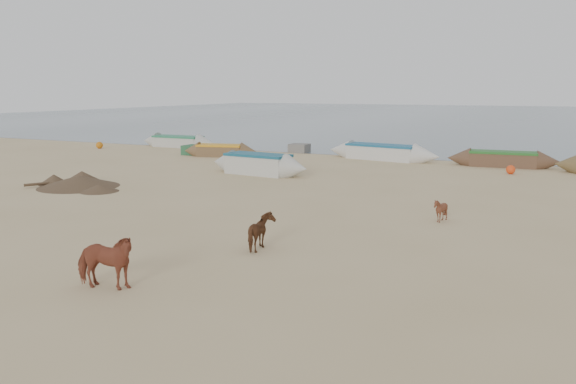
% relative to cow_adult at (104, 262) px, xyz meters
% --- Properties ---
extents(ground, '(140.00, 140.00, 0.00)m').
position_rel_cow_adult_xyz_m(ground, '(0.99, 2.88, -0.60)').
color(ground, tan).
rests_on(ground, ground).
extents(sea, '(160.00, 160.00, 0.00)m').
position_rel_cow_adult_xyz_m(sea, '(0.99, 84.88, -0.59)').
color(sea, slate).
rests_on(sea, ground).
extents(cow_adult, '(1.52, 0.95, 1.19)m').
position_rel_cow_adult_xyz_m(cow_adult, '(0.00, 0.00, 0.00)').
color(cow_adult, brown).
rests_on(cow_adult, ground).
extents(calf_front, '(0.91, 0.89, 0.76)m').
position_rel_cow_adult_xyz_m(calf_front, '(5.23, 9.11, -0.22)').
color(calf_front, brown).
rests_on(calf_front, ground).
extents(calf_right, '(1.17, 1.21, 0.94)m').
position_rel_cow_adult_xyz_m(calf_right, '(1.61, 3.98, -0.13)').
color(calf_right, brown).
rests_on(calf_right, ground).
extents(near_canoe, '(5.59, 1.91, 1.01)m').
position_rel_cow_adult_xyz_m(near_canoe, '(-4.68, 15.61, -0.09)').
color(near_canoe, beige).
rests_on(near_canoe, ground).
extents(debris_pile, '(4.27, 4.27, 0.49)m').
position_rel_cow_adult_xyz_m(debris_pile, '(-9.95, 9.15, -0.35)').
color(debris_pile, brown).
rests_on(debris_pile, ground).
extents(waterline_canoes, '(48.56, 5.44, 0.91)m').
position_rel_cow_adult_xyz_m(waterline_canoes, '(4.86, 23.52, -0.18)').
color(waterline_canoes, beige).
rests_on(waterline_canoes, ground).
extents(beach_clutter, '(45.64, 5.24, 0.64)m').
position_rel_cow_adult_xyz_m(beach_clutter, '(5.17, 22.98, -0.30)').
color(beach_clutter, '#2A5E3B').
rests_on(beach_clutter, ground).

